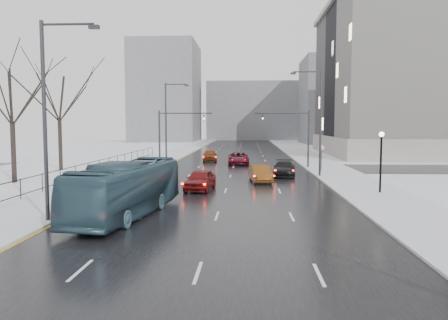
% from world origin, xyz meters
% --- Properties ---
extents(road, '(16.00, 150.00, 0.04)m').
position_xyz_m(road, '(0.00, 60.00, 0.02)').
color(road, black).
rests_on(road, ground).
extents(cross_road, '(130.00, 10.00, 0.04)m').
position_xyz_m(cross_road, '(0.00, 48.00, 0.02)').
color(cross_road, black).
rests_on(cross_road, ground).
extents(sidewalk_left, '(5.00, 150.00, 0.16)m').
position_xyz_m(sidewalk_left, '(-10.50, 60.00, 0.08)').
color(sidewalk_left, silver).
rests_on(sidewalk_left, ground).
extents(sidewalk_right, '(5.00, 150.00, 0.16)m').
position_xyz_m(sidewalk_right, '(10.50, 60.00, 0.08)').
color(sidewalk_right, silver).
rests_on(sidewalk_right, ground).
extents(park_strip, '(14.00, 150.00, 0.12)m').
position_xyz_m(park_strip, '(-20.00, 60.00, 0.06)').
color(park_strip, white).
rests_on(park_strip, ground).
extents(tree_park_d, '(8.75, 8.75, 12.50)m').
position_xyz_m(tree_park_d, '(-17.80, 34.00, 0.00)').
color(tree_park_d, black).
rests_on(tree_park_d, ground).
extents(tree_park_e, '(9.45, 9.45, 13.50)m').
position_xyz_m(tree_park_e, '(-18.20, 44.00, 0.00)').
color(tree_park_e, black).
rests_on(tree_park_e, ground).
extents(iron_fence, '(0.06, 70.00, 1.30)m').
position_xyz_m(iron_fence, '(-13.00, 30.00, 0.91)').
color(iron_fence, black).
rests_on(iron_fence, sidewalk_left).
extents(streetlight_r_mid, '(2.95, 0.25, 10.00)m').
position_xyz_m(streetlight_r_mid, '(8.17, 40.00, 5.62)').
color(streetlight_r_mid, '#2D2D33').
rests_on(streetlight_r_mid, ground).
extents(streetlight_l_near, '(2.95, 0.25, 10.00)m').
position_xyz_m(streetlight_l_near, '(-8.17, 20.00, 5.62)').
color(streetlight_l_near, '#2D2D33').
rests_on(streetlight_l_near, ground).
extents(streetlight_l_far, '(2.95, 0.25, 10.00)m').
position_xyz_m(streetlight_l_far, '(-8.17, 52.00, 5.62)').
color(streetlight_l_far, '#2D2D33').
rests_on(streetlight_l_far, ground).
extents(lamppost_r_mid, '(0.36, 0.36, 4.28)m').
position_xyz_m(lamppost_r_mid, '(11.00, 30.00, 2.94)').
color(lamppost_r_mid, black).
rests_on(lamppost_r_mid, sidewalk_right).
extents(mast_signal_right, '(6.10, 0.33, 6.50)m').
position_xyz_m(mast_signal_right, '(7.33, 48.00, 4.11)').
color(mast_signal_right, '#2D2D33').
rests_on(mast_signal_right, ground).
extents(mast_signal_left, '(6.10, 0.33, 6.50)m').
position_xyz_m(mast_signal_left, '(-7.33, 48.00, 4.11)').
color(mast_signal_left, '#2D2D33').
rests_on(mast_signal_left, ground).
extents(no_uturn_sign, '(0.60, 0.06, 2.70)m').
position_xyz_m(no_uturn_sign, '(9.20, 44.00, 2.30)').
color(no_uturn_sign, '#2D2D33').
rests_on(no_uturn_sign, sidewalk_right).
extents(bldg_far_right, '(24.00, 20.00, 22.00)m').
position_xyz_m(bldg_far_right, '(28.00, 115.00, 11.00)').
color(bldg_far_right, slate).
rests_on(bldg_far_right, ground).
extents(bldg_far_left, '(18.00, 22.00, 28.00)m').
position_xyz_m(bldg_far_left, '(-22.00, 125.00, 14.00)').
color(bldg_far_left, slate).
rests_on(bldg_far_left, ground).
extents(bldg_far_center, '(30.00, 18.00, 18.00)m').
position_xyz_m(bldg_far_center, '(4.00, 140.00, 9.00)').
color(bldg_far_center, slate).
rests_on(bldg_far_center, ground).
extents(bus, '(3.91, 10.84, 2.95)m').
position_xyz_m(bus, '(-4.80, 21.80, 1.52)').
color(bus, '#304F5F').
rests_on(bus, road).
extents(sedan_center_near, '(2.34, 4.73, 1.55)m').
position_xyz_m(sedan_center_near, '(-1.91, 31.17, 0.82)').
color(sedan_center_near, maroon).
rests_on(sedan_center_near, road).
extents(sedan_right_near, '(2.07, 4.53, 1.44)m').
position_xyz_m(sedan_right_near, '(2.72, 36.05, 0.76)').
color(sedan_right_near, brown).
rests_on(sedan_right_near, road).
extents(sedan_right_cross, '(2.71, 5.52, 1.51)m').
position_xyz_m(sedan_right_cross, '(0.50, 52.18, 0.80)').
color(sedan_right_cross, '#580F1F').
rests_on(sedan_right_cross, road).
extents(sedan_right_far, '(2.45, 5.14, 1.45)m').
position_xyz_m(sedan_right_far, '(5.12, 40.42, 0.76)').
color(sedan_right_far, black).
rests_on(sedan_right_far, road).
extents(sedan_center_far, '(2.23, 4.77, 1.58)m').
position_xyz_m(sedan_center_far, '(-3.40, 56.45, 0.83)').
color(sedan_center_far, brown).
rests_on(sedan_center_far, road).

